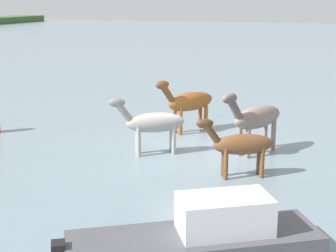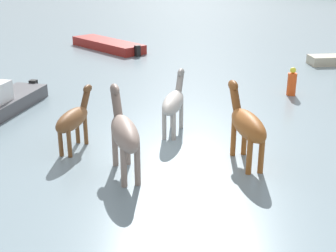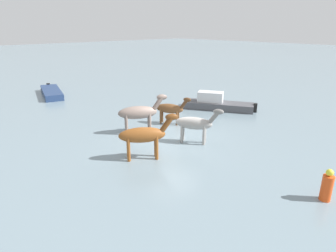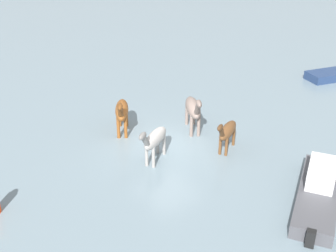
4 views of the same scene
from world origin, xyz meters
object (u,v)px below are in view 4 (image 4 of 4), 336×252
(horse_rear_stallion, at_px, (227,131))
(horse_dark_mare, at_px, (193,109))
(horse_chestnut_trailing, at_px, (155,139))
(horse_gray_outer, at_px, (122,111))
(boat_dinghy_port, at_px, (318,192))

(horse_rear_stallion, bearing_deg, horse_dark_mare, -118.16)
(horse_chestnut_trailing, height_order, horse_gray_outer, horse_gray_outer)
(boat_dinghy_port, bearing_deg, horse_chestnut_trailing, 87.77)
(horse_dark_mare, height_order, horse_gray_outer, horse_dark_mare)
(horse_chestnut_trailing, xyz_separation_m, boat_dinghy_port, (-5.66, -3.08, -0.69))
(horse_chestnut_trailing, bearing_deg, boat_dinghy_port, 87.64)
(horse_dark_mare, xyz_separation_m, boat_dinghy_port, (-6.78, -0.09, -0.82))
(horse_rear_stallion, relative_size, boat_dinghy_port, 0.43)
(horse_chestnut_trailing, xyz_separation_m, horse_rear_stallion, (-1.14, -2.95, -0.09))
(horse_chestnut_trailing, relative_size, boat_dinghy_port, 0.46)
(horse_gray_outer, distance_m, boat_dinghy_port, 9.08)
(horse_chestnut_trailing, relative_size, horse_dark_mare, 0.88)
(horse_dark_mare, relative_size, horse_rear_stallion, 1.22)
(horse_chestnut_trailing, height_order, horse_dark_mare, horse_dark_mare)
(horse_rear_stallion, distance_m, boat_dinghy_port, 4.56)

